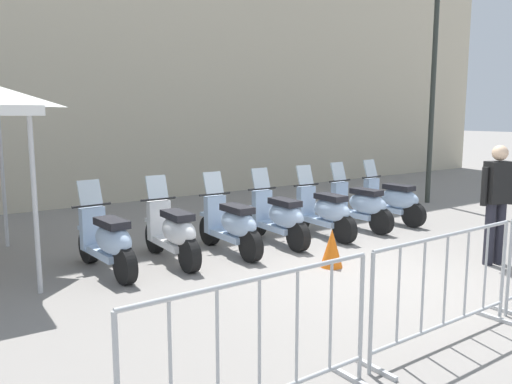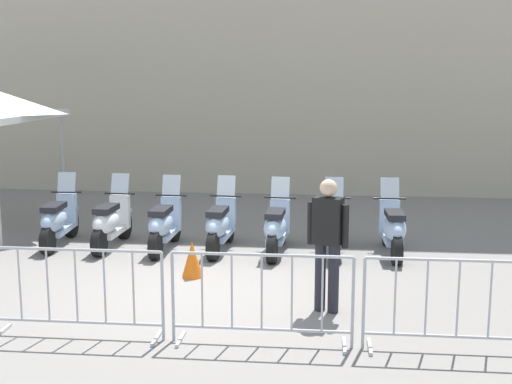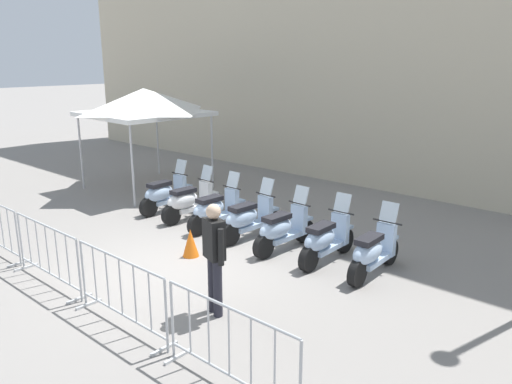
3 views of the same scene
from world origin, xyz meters
The scene contains 13 objects.
ground_plane centered at (0.00, 0.00, 0.00)m, with size 120.00×120.00×0.00m, color gray.
motorcycle_0 centered at (-2.99, 2.03, 0.45)m, with size 0.57×1.73×1.24m.
motorcycle_1 centered at (-2.02, 2.03, 0.45)m, with size 0.56×1.72×1.24m.
motorcycle_2 centered at (-1.05, 1.99, 0.45)m, with size 0.56×1.72×1.24m.
motorcycle_3 centered at (-0.09, 2.07, 0.45)m, with size 0.56×1.72×1.24m.
motorcycle_4 centered at (0.88, 2.05, 0.45)m, with size 0.56×1.72×1.24m.
motorcycle_5 centered at (1.85, 2.16, 0.45)m, with size 0.56×1.73×1.24m.
motorcycle_6 centered at (2.82, 2.24, 0.45)m, with size 0.56×1.73×1.24m.
barrier_segment_1 centered at (-1.00, -1.85, 0.52)m, with size 2.07×0.52×1.07m.
barrier_segment_2 centered at (1.15, -1.76, 0.52)m, with size 2.07×0.52×1.07m.
barrier_segment_3 centered at (3.31, -1.67, 0.52)m, with size 2.07×0.52×1.07m.
officer_near_row_end centered at (1.84, -0.58, 0.98)m, with size 0.53×0.31×1.73m.
traffic_cone centered at (-0.22, 0.60, 0.28)m, with size 0.32×0.32×0.55m, color orange.
Camera 2 is at (2.13, -8.98, 3.08)m, focal length 47.56 mm.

